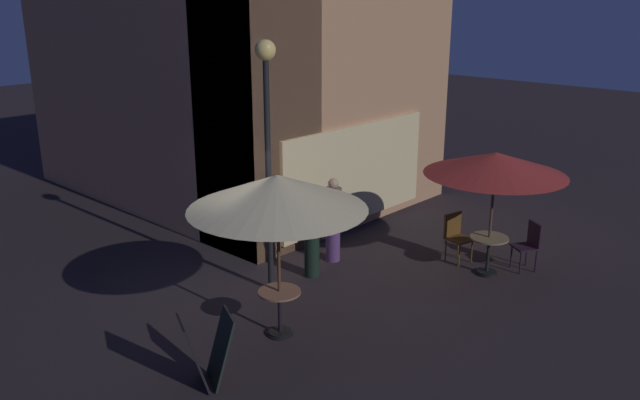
# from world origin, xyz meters

# --- Properties ---
(ground_plane) EXTENTS (60.00, 60.00, 0.00)m
(ground_plane) POSITION_xyz_m (0.00, 0.00, 0.00)
(ground_plane) COLOR #2A2224
(cafe_building) EXTENTS (6.33, 9.04, 8.83)m
(cafe_building) POSITION_xyz_m (3.13, 3.89, 4.41)
(cafe_building) COLOR tan
(cafe_building) RESTS_ON ground
(street_lamp_near_corner) EXTENTS (0.33, 0.33, 4.26)m
(street_lamp_near_corner) POSITION_xyz_m (0.75, -0.05, 3.00)
(street_lamp_near_corner) COLOR black
(street_lamp_near_corner) RESTS_ON ground
(menu_sandwich_board) EXTENTS (0.84, 0.78, 0.97)m
(menu_sandwich_board) POSITION_xyz_m (-1.81, -1.59, 0.50)
(menu_sandwich_board) COLOR black
(menu_sandwich_board) RESTS_ON ground
(cafe_table_0) EXTENTS (0.70, 0.70, 0.72)m
(cafe_table_0) POSITION_xyz_m (3.91, -2.47, 0.52)
(cafe_table_0) COLOR black
(cafe_table_0) RESTS_ON ground
(cafe_table_1) EXTENTS (0.64, 0.64, 0.73)m
(cafe_table_1) POSITION_xyz_m (-0.25, -1.32, 0.50)
(cafe_table_1) COLOR black
(cafe_table_1) RESTS_ON ground
(patio_umbrella_0) EXTENTS (2.50, 2.50, 2.30)m
(patio_umbrella_0) POSITION_xyz_m (3.91, -2.47, 2.09)
(patio_umbrella_0) COLOR black
(patio_umbrella_0) RESTS_ON ground
(patio_umbrella_1) EXTENTS (2.60, 2.60, 2.52)m
(patio_umbrella_1) POSITION_xyz_m (-0.25, -1.32, 2.26)
(patio_umbrella_1) COLOR black
(patio_umbrella_1) RESTS_ON ground
(cafe_chair_0) EXTENTS (0.51, 0.51, 0.94)m
(cafe_chair_0) POSITION_xyz_m (4.07, -1.68, 0.56)
(cafe_chair_0) COLOR #5A3915
(cafe_chair_0) RESTS_ON ground
(cafe_chair_1) EXTENTS (0.56, 0.56, 0.92)m
(cafe_chair_1) POSITION_xyz_m (4.61, -2.92, 0.55)
(cafe_chair_1) COLOR black
(cafe_chair_1) RESTS_ON ground
(patron_standing_0) EXTENTS (0.33, 0.33, 1.65)m
(patron_standing_0) POSITION_xyz_m (2.45, 0.04, 0.83)
(patron_standing_0) COLOR #5B386F
(patron_standing_0) RESTS_ON ground
(patron_standing_1) EXTENTS (0.32, 0.32, 1.75)m
(patron_standing_1) POSITION_xyz_m (1.65, -0.18, 0.89)
(patron_standing_1) COLOR black
(patron_standing_1) RESTS_ON ground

